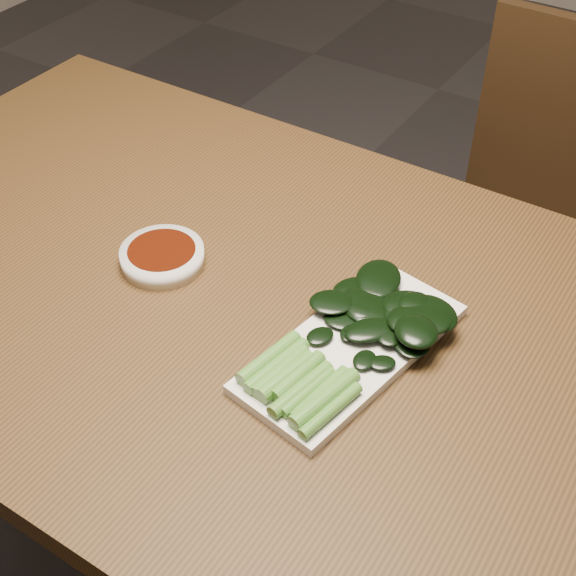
{
  "coord_description": "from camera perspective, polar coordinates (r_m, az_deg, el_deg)",
  "views": [
    {
      "loc": [
        0.46,
        -0.63,
        1.47
      ],
      "look_at": [
        0.03,
        0.03,
        0.76
      ],
      "focal_mm": 50.0,
      "sensor_mm": 36.0,
      "label": 1
    }
  ],
  "objects": [
    {
      "name": "table",
      "position": [
        1.11,
        -2.33,
        -3.37
      ],
      "size": [
        1.4,
        0.8,
        0.75
      ],
      "color": "#3F2912",
      "rests_on": "ground"
    },
    {
      "name": "chair_far",
      "position": [
        1.65,
        16.99,
        3.31
      ],
      "size": [
        0.39,
        0.39,
        0.89
      ],
      "rotation": [
        0.0,
        0.0,
        -0.03
      ],
      "color": "black",
      "rests_on": "ground"
    },
    {
      "name": "sauce_bowl",
      "position": [
        1.12,
        -8.93,
        2.25
      ],
      "size": [
        0.12,
        0.12,
        0.03
      ],
      "color": "white",
      "rests_on": "table"
    },
    {
      "name": "serving_plate",
      "position": [
        0.99,
        4.51,
        -4.28
      ],
      "size": [
        0.18,
        0.32,
        0.01
      ],
      "rotation": [
        0.0,
        0.0,
        -0.17
      ],
      "color": "white",
      "rests_on": "table"
    },
    {
      "name": "gai_lan",
      "position": [
        0.98,
        5.54,
        -3.06
      ],
      "size": [
        0.2,
        0.32,
        0.03
      ],
      "color": "#4B832D",
      "rests_on": "serving_plate"
    }
  ]
}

